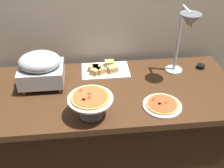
{
  "coord_description": "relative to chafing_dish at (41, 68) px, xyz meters",
  "views": [
    {
      "loc": [
        -0.19,
        -1.65,
        1.97
      ],
      "look_at": [
        -0.01,
        0.0,
        0.81
      ],
      "focal_mm": 43.37,
      "sensor_mm": 36.0,
      "label": 1
    }
  ],
  "objects": [
    {
      "name": "ground_plane",
      "position": [
        0.53,
        -0.11,
        -0.92
      ],
      "size": [
        8.0,
        8.0,
        0.0
      ],
      "primitive_type": "plane",
      "color": "brown"
    },
    {
      "name": "back_wall",
      "position": [
        0.53,
        0.39,
        0.28
      ],
      "size": [
        4.4,
        0.04,
        2.4
      ],
      "primitive_type": "cube",
      "color": "tan",
      "rests_on": "ground_plane"
    },
    {
      "name": "buffet_table",
      "position": [
        0.53,
        -0.11,
        -0.53
      ],
      "size": [
        1.9,
        0.84,
        0.76
      ],
      "color": "#422816",
      "rests_on": "ground_plane"
    },
    {
      "name": "chafing_dish",
      "position": [
        0.0,
        0.0,
        0.0
      ],
      "size": [
        0.33,
        0.27,
        0.28
      ],
      "color": "#B7BABF",
      "rests_on": "buffet_table"
    },
    {
      "name": "heat_lamp",
      "position": [
        1.06,
        -0.02,
        0.28
      ],
      "size": [
        0.15,
        0.3,
        0.56
      ],
      "color": "#B7BABF",
      "rests_on": "buffet_table"
    },
    {
      "name": "pizza_plate_front",
      "position": [
        0.85,
        -0.35,
        -0.15
      ],
      "size": [
        0.27,
        0.27,
        0.03
      ],
      "color": "white",
      "rests_on": "buffet_table"
    },
    {
      "name": "pizza_plate_center",
      "position": [
        0.35,
        -0.39,
        -0.03
      ],
      "size": [
        0.29,
        0.29,
        0.17
      ],
      "color": "#595B60",
      "rests_on": "buffet_table"
    },
    {
      "name": "sandwich_platter",
      "position": [
        0.48,
        0.15,
        -0.14
      ],
      "size": [
        0.39,
        0.25,
        0.06
      ],
      "color": "white",
      "rests_on": "buffet_table"
    },
    {
      "name": "sauce_cup_near",
      "position": [
        1.3,
        0.12,
        -0.14
      ],
      "size": [
        0.07,
        0.07,
        0.03
      ],
      "color": "black",
      "rests_on": "buffet_table"
    }
  ]
}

